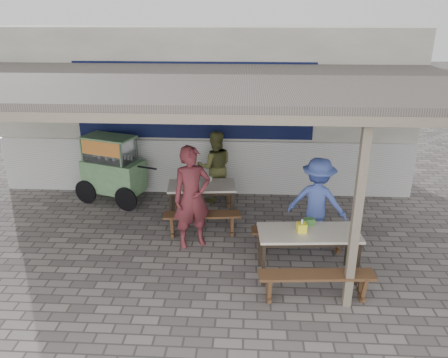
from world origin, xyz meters
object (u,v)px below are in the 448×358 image
bench_left_wall (202,192)px  donation_box (309,222)px  table_right (309,236)px  patron_right_table (317,202)px  bench_right_wall (300,235)px  vendor_cart (112,167)px  condiment_jar (210,178)px  table_left (202,189)px  condiment_bowl (195,184)px  patron_wall_side (215,167)px  bench_right_street (316,280)px  tissue_box (302,227)px  bench_left_street (202,220)px  patron_street_side (192,197)px

bench_left_wall → donation_box: donation_box is taller
table_right → patron_right_table: patron_right_table is taller
bench_right_wall → table_right: bearing=-90.0°
vendor_cart → condiment_jar: 2.19m
table_left → bench_left_wall: bearing=90.0°
table_left → condiment_bowl: size_ratio=6.83×
bench_left_wall → table_left: bearing=-90.0°
table_right → vendor_cart: bearing=141.3°
patron_wall_side → donation_box: 2.99m
table_left → bench_right_street: 3.05m
patron_right_table → donation_box: (-0.24, -0.81, 0.02)m
tissue_box → bench_left_street: bearing=144.8°
tissue_box → table_left: bearing=133.5°
bench_left_street → bench_right_wall: size_ratio=0.86×
bench_left_street → condiment_jar: (0.08, 0.85, 0.46)m
patron_wall_side → condiment_bowl: (-0.30, -1.00, 0.01)m
vendor_cart → condiment_jar: size_ratio=21.22×
condiment_bowl → tissue_box: bearing=-43.8°
patron_street_side → bench_left_street: bearing=42.6°
vendor_cart → table_right: bearing=-15.7°
bench_left_wall → vendor_cart: bearing=168.0°
vendor_cart → patron_wall_side: size_ratio=1.19×
bench_right_street → condiment_bowl: size_ratio=8.34×
bench_left_wall → condiment_jar: bearing=-69.1°
table_left → vendor_cart: size_ratio=0.73×
bench_right_street → condiment_jar: bearing=118.7°
tissue_box → bench_left_wall: bearing=126.0°
patron_right_table → condiment_bowl: patron_right_table is taller
patron_street_side → donation_box: 1.98m
bench_left_wall → condiment_bowl: (-0.06, -0.66, 0.44)m
patron_wall_side → tissue_box: bearing=109.0°
table_left → vendor_cart: vendor_cart is taller
bench_right_wall → condiment_bowl: size_ratio=8.34×
bench_left_street → bench_left_wall: size_ratio=1.00×
bench_left_wall → vendor_cart: 1.96m
patron_wall_side → condiment_bowl: bearing=63.5°
patron_right_table → table_right: bearing=94.6°
patron_street_side → bench_left_wall: bearing=65.8°
bench_left_street → donation_box: (1.75, -0.91, 0.47)m
table_left → patron_wall_side: patron_wall_side is taller
condiment_bowl → bench_left_street: bearing=-72.4°
patron_wall_side → tissue_box: size_ratio=11.31×
vendor_cart → condiment_jar: vendor_cart is taller
bench_right_wall → condiment_bowl: 2.19m
patron_right_table → bench_left_wall: bearing=-13.4°
table_left → table_right: size_ratio=0.86×
vendor_cart → condiment_bowl: (1.84, -0.87, 0.00)m
table_left → table_right: 2.51m
donation_box → patron_street_side: bearing=162.1°
patron_street_side → bench_right_street: bearing=-62.2°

